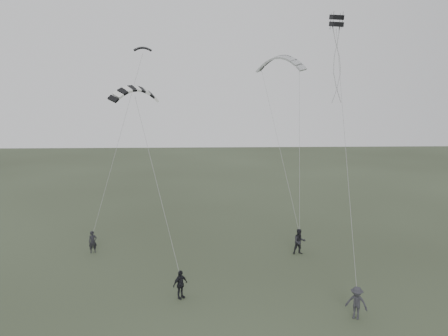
{
  "coord_description": "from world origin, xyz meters",
  "views": [
    {
      "loc": [
        0.12,
        -24.66,
        11.97
      ],
      "look_at": [
        1.31,
        5.66,
        6.66
      ],
      "focal_mm": 35.0,
      "sensor_mm": 36.0,
      "label": 1
    }
  ],
  "objects_px": {
    "flyer_far": "(356,303)",
    "kite_pale_large": "(280,57)",
    "kite_dark_small": "(143,48)",
    "kite_striped": "(135,88)",
    "flyer_right": "(299,242)",
    "flyer_center": "(180,284)",
    "flyer_left": "(93,242)",
    "kite_box": "(337,21)"
  },
  "relations": [
    {
      "from": "flyer_center",
      "to": "kite_dark_small",
      "type": "height_order",
      "value": "kite_dark_small"
    },
    {
      "from": "flyer_left",
      "to": "kite_box",
      "type": "relative_size",
      "value": 2.25
    },
    {
      "from": "kite_pale_large",
      "to": "flyer_right",
      "type": "bearing_deg",
      "value": -51.46
    },
    {
      "from": "kite_dark_small",
      "to": "flyer_right",
      "type": "bearing_deg",
      "value": -35.66
    },
    {
      "from": "kite_dark_small",
      "to": "kite_box",
      "type": "xyz_separation_m",
      "value": [
        13.78,
        -6.75,
        1.14
      ]
    },
    {
      "from": "kite_striped",
      "to": "flyer_center",
      "type": "bearing_deg",
      "value": -94.64
    },
    {
      "from": "flyer_left",
      "to": "kite_pale_large",
      "type": "relative_size",
      "value": 0.38
    },
    {
      "from": "flyer_right",
      "to": "flyer_center",
      "type": "relative_size",
      "value": 1.13
    },
    {
      "from": "flyer_right",
      "to": "flyer_center",
      "type": "bearing_deg",
      "value": -147.8
    },
    {
      "from": "flyer_far",
      "to": "kite_striped",
      "type": "distance_m",
      "value": 19.05
    },
    {
      "from": "flyer_center",
      "to": "kite_dark_small",
      "type": "bearing_deg",
      "value": 63.96
    },
    {
      "from": "flyer_left",
      "to": "kite_pale_large",
      "type": "height_order",
      "value": "kite_pale_large"
    },
    {
      "from": "flyer_right",
      "to": "flyer_center",
      "type": "distance_m",
      "value": 10.82
    },
    {
      "from": "kite_pale_large",
      "to": "kite_box",
      "type": "distance_m",
      "value": 9.03
    },
    {
      "from": "flyer_right",
      "to": "kite_dark_small",
      "type": "distance_m",
      "value": 19.68
    },
    {
      "from": "flyer_right",
      "to": "flyer_far",
      "type": "relative_size",
      "value": 1.08
    },
    {
      "from": "flyer_far",
      "to": "kite_pale_large",
      "type": "relative_size",
      "value": 0.4
    },
    {
      "from": "kite_dark_small",
      "to": "kite_box",
      "type": "relative_size",
      "value": 1.92
    },
    {
      "from": "kite_striped",
      "to": "flyer_left",
      "type": "bearing_deg",
      "value": 121.36
    },
    {
      "from": "flyer_right",
      "to": "kite_dark_small",
      "type": "bearing_deg",
      "value": 147.78
    },
    {
      "from": "kite_dark_small",
      "to": "kite_box",
      "type": "bearing_deg",
      "value": -35.98
    },
    {
      "from": "kite_striped",
      "to": "kite_dark_small",
      "type": "bearing_deg",
      "value": 59.41
    },
    {
      "from": "kite_dark_small",
      "to": "kite_pale_large",
      "type": "bearing_deg",
      "value": -0.9
    },
    {
      "from": "flyer_left",
      "to": "kite_pale_large",
      "type": "distance_m",
      "value": 21.63
    },
    {
      "from": "kite_dark_small",
      "to": "kite_box",
      "type": "height_order",
      "value": "kite_box"
    },
    {
      "from": "flyer_left",
      "to": "kite_dark_small",
      "type": "distance_m",
      "value": 15.82
    },
    {
      "from": "flyer_right",
      "to": "kite_pale_large",
      "type": "xyz_separation_m",
      "value": [
        -0.48,
        7.6,
        13.95
      ]
    },
    {
      "from": "flyer_left",
      "to": "flyer_far",
      "type": "bearing_deg",
      "value": -56.84
    },
    {
      "from": "flyer_left",
      "to": "kite_striped",
      "type": "bearing_deg",
      "value": -50.08
    },
    {
      "from": "flyer_center",
      "to": "flyer_right",
      "type": "bearing_deg",
      "value": -3.09
    },
    {
      "from": "flyer_right",
      "to": "flyer_far",
      "type": "bearing_deg",
      "value": -90.0
    },
    {
      "from": "flyer_center",
      "to": "kite_dark_small",
      "type": "distance_m",
      "value": 19.58
    },
    {
      "from": "kite_box",
      "to": "flyer_center",
      "type": "bearing_deg",
      "value": -164.31
    },
    {
      "from": "kite_dark_small",
      "to": "kite_striped",
      "type": "xyz_separation_m",
      "value": [
        0.32,
        -6.69,
        -3.27
      ]
    },
    {
      "from": "flyer_center",
      "to": "kite_striped",
      "type": "distance_m",
      "value": 13.15
    },
    {
      "from": "kite_pale_large",
      "to": "kite_box",
      "type": "relative_size",
      "value": 5.98
    },
    {
      "from": "flyer_far",
      "to": "flyer_center",
      "type": "bearing_deg",
      "value": -165.61
    },
    {
      "from": "flyer_right",
      "to": "kite_dark_small",
      "type": "xyz_separation_m",
      "value": [
        -11.98,
        5.79,
        14.5
      ]
    },
    {
      "from": "flyer_right",
      "to": "kite_box",
      "type": "distance_m",
      "value": 15.78
    },
    {
      "from": "flyer_center",
      "to": "kite_dark_small",
      "type": "relative_size",
      "value": 1.2
    },
    {
      "from": "kite_dark_small",
      "to": "kite_box",
      "type": "distance_m",
      "value": 15.39
    },
    {
      "from": "flyer_left",
      "to": "flyer_right",
      "type": "distance_m",
      "value": 15.5
    }
  ]
}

